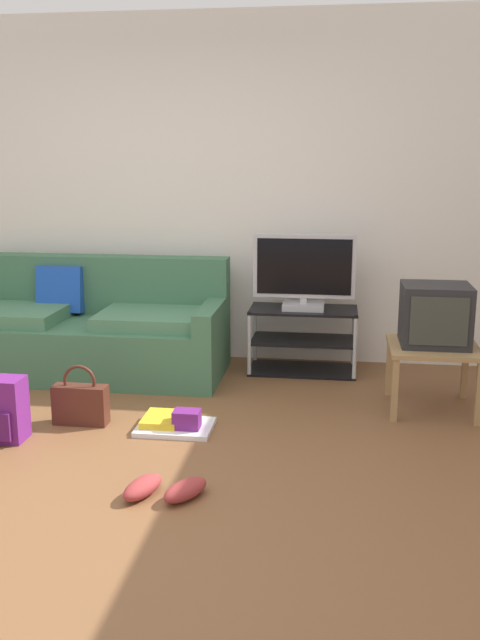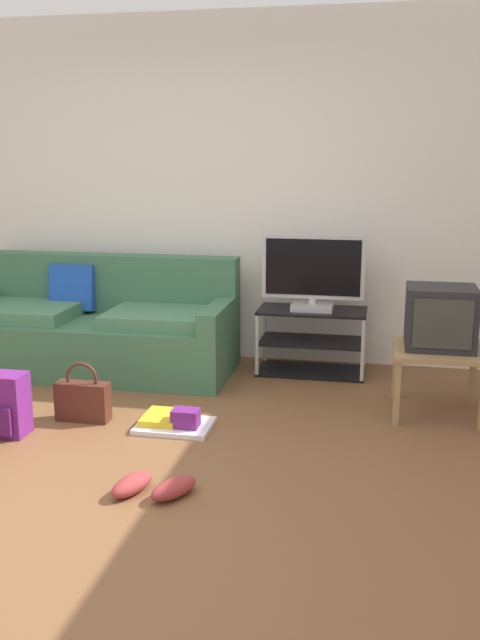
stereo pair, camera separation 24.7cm
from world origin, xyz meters
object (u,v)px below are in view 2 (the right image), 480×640
(couch, at_px, (97,329))
(side_table, at_px, (438,357))
(flat_tv, at_px, (313,273))
(backpack, at_px, (2,405))
(floor_tray, at_px, (174,422))
(crt_tv, at_px, (441,317))
(tv_stand, at_px, (312,341))
(sneakers_pair, at_px, (153,486))
(handbag, at_px, (83,400))

(couch, height_order, side_table, couch)
(flat_tv, bearing_deg, side_table, -39.27)
(backpack, distance_m, floor_tray, 1.02)
(floor_tray, bearing_deg, couch, 130.44)
(side_table, distance_m, backpack, 2.70)
(crt_tv, bearing_deg, flat_tv, 141.37)
(tv_stand, distance_m, flat_tv, 0.53)
(sneakers_pair, xyz_separation_m, floor_tray, (-0.15, 0.86, -0.00))
(side_table, height_order, backpack, side_table)
(flat_tv, xyz_separation_m, floor_tray, (-0.71, -1.29, -0.73))
(couch, xyz_separation_m, tv_stand, (1.64, 0.22, -0.07))
(crt_tv, distance_m, floor_tray, 1.79)
(handbag, relative_size, sneakers_pair, 0.86)
(sneakers_pair, bearing_deg, side_table, 45.11)
(couch, distance_m, flat_tv, 1.71)
(floor_tray, bearing_deg, tv_stand, 61.61)
(side_table, relative_size, sneakers_pair, 1.28)
(tv_stand, xyz_separation_m, handbag, (-1.31, -1.30, -0.11))
(crt_tv, xyz_separation_m, floor_tray, (-1.58, -0.59, -0.59))
(flat_tv, bearing_deg, backpack, -136.76)
(tv_stand, bearing_deg, crt_tv, -39.52)
(flat_tv, bearing_deg, crt_tv, -38.63)
(couch, height_order, flat_tv, flat_tv)
(tv_stand, xyz_separation_m, backpack, (-1.68, -1.60, -0.06))
(side_table, height_order, floor_tray, side_table)
(floor_tray, bearing_deg, flat_tv, 61.19)
(tv_stand, height_order, backpack, tv_stand)
(couch, distance_m, side_table, 2.57)
(backpack, xyz_separation_m, handbag, (0.38, 0.31, -0.05))
(tv_stand, height_order, handbag, tv_stand)
(tv_stand, height_order, floor_tray, tv_stand)
(couch, height_order, crt_tv, couch)
(couch, xyz_separation_m, side_table, (2.51, -0.51, 0.06))
(sneakers_pair, bearing_deg, floor_tray, 99.73)
(tv_stand, bearing_deg, floor_tray, -118.39)
(handbag, bearing_deg, sneakers_pair, -49.92)
(tv_stand, bearing_deg, sneakers_pair, -104.47)
(backpack, height_order, floor_tray, backpack)
(crt_tv, bearing_deg, backpack, -160.96)
(flat_tv, height_order, crt_tv, flat_tv)
(flat_tv, height_order, sneakers_pair, flat_tv)
(tv_stand, bearing_deg, couch, -172.22)
(couch, xyz_separation_m, handbag, (0.34, -1.07, -0.18))
(flat_tv, relative_size, handbag, 2.01)
(tv_stand, relative_size, backpack, 2.16)
(couch, distance_m, handbag, 1.14)
(side_table, bearing_deg, flat_tv, 140.73)
(couch, xyz_separation_m, sneakers_pair, (1.08, -1.96, -0.27))
(sneakers_pair, relative_size, floor_tray, 0.97)
(crt_tv, xyz_separation_m, backpack, (-2.56, -0.88, -0.45))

